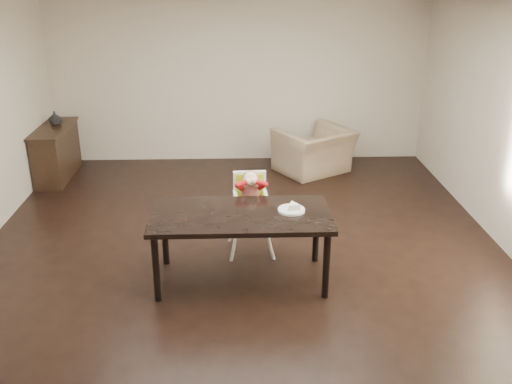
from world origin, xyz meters
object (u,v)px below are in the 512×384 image
dining_table (241,221)px  armchair (314,144)px  sideboard (56,152)px  high_chair (250,195)px

dining_table → armchair: bearing=70.1°
armchair → sideboard: (-3.93, -0.10, -0.06)m
dining_table → high_chair: size_ratio=1.87×
high_chair → sideboard: 3.80m
dining_table → sideboard: 4.19m
dining_table → armchair: size_ratio=1.71×
dining_table → armchair: armchair is taller
armchair → sideboard: bearing=-30.4°
dining_table → high_chair: high_chair is taller
high_chair → sideboard: size_ratio=0.77×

